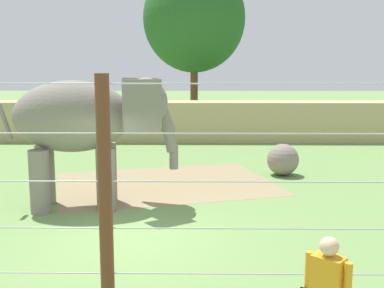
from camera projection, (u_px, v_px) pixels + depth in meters
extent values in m
plane|color=#6B8E4C|center=(133.00, 238.00, 10.20)|extent=(120.00, 120.00, 0.00)
cube|color=#937F5B|center=(165.00, 183.00, 14.88)|extent=(7.45, 6.28, 0.01)
cube|color=tan|center=(170.00, 121.00, 23.36)|extent=(36.00, 1.80, 1.87)
cylinder|color=gray|center=(107.00, 172.00, 12.86)|extent=(0.49, 0.49, 1.56)
cylinder|color=gray|center=(106.00, 180.00, 12.02)|extent=(0.49, 0.49, 1.56)
cylinder|color=gray|center=(45.00, 174.00, 12.65)|extent=(0.49, 0.49, 1.56)
cylinder|color=gray|center=(40.00, 182.00, 11.80)|extent=(0.49, 0.49, 1.56)
ellipsoid|color=gray|center=(73.00, 116.00, 12.09)|extent=(3.11, 1.98, 1.79)
ellipsoid|color=gray|center=(146.00, 103.00, 12.28)|extent=(1.28, 1.38, 1.29)
cube|color=gray|center=(140.00, 101.00, 12.92)|extent=(1.00, 0.39, 1.23)
cube|color=gray|center=(142.00, 105.00, 11.61)|extent=(0.90, 0.65, 1.23)
cylinder|color=gray|center=(165.00, 121.00, 12.42)|extent=(0.59, 0.44, 0.70)
cylinder|color=gray|center=(170.00, 140.00, 12.52)|extent=(0.44, 0.35, 0.66)
cylinder|color=gray|center=(174.00, 157.00, 12.60)|extent=(0.26, 0.26, 0.61)
cylinder|color=gray|center=(5.00, 122.00, 11.89)|extent=(0.35, 0.16, 0.89)
sphere|color=gray|center=(283.00, 160.00, 15.94)|extent=(1.05, 1.05, 1.05)
cylinder|color=brown|center=(105.00, 198.00, 6.80)|extent=(0.20, 0.20, 3.47)
cylinder|color=#B7B7BC|center=(102.00, 273.00, 6.98)|extent=(10.64, 0.02, 0.02)
cylinder|color=#B7B7BC|center=(101.00, 228.00, 6.87)|extent=(10.64, 0.02, 0.02)
cylinder|color=#B7B7BC|center=(99.00, 181.00, 6.76)|extent=(10.64, 0.02, 0.02)
cylinder|color=#B7B7BC|center=(98.00, 133.00, 6.65)|extent=(10.64, 0.02, 0.02)
cylinder|color=#B7B7BC|center=(96.00, 84.00, 6.55)|extent=(10.64, 0.02, 0.02)
cube|color=orange|center=(328.00, 280.00, 5.54)|extent=(0.42, 0.40, 0.56)
sphere|color=beige|center=(329.00, 246.00, 5.48)|extent=(0.22, 0.22, 0.22)
cylinder|color=orange|center=(348.00, 286.00, 5.38)|extent=(0.13, 0.13, 0.54)
cylinder|color=orange|center=(309.00, 274.00, 5.70)|extent=(0.13, 0.13, 0.54)
cylinder|color=brown|center=(194.00, 95.00, 28.64)|extent=(0.44, 0.44, 3.75)
ellipsoid|color=#235B23|center=(194.00, 19.00, 27.94)|extent=(5.87, 5.87, 6.16)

